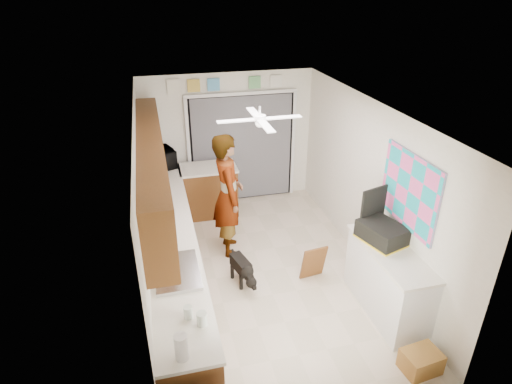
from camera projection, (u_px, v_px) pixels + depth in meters
floor at (262, 271)px, 6.48m from camera, size 5.00×5.00×0.00m
ceiling at (264, 110)px, 5.37m from camera, size 5.00×5.00×0.00m
wall_back at (229, 139)px, 8.09m from camera, size 3.20×0.00×3.20m
wall_front at (337, 324)px, 3.76m from camera, size 3.20×0.00×3.20m
wall_left at (145, 212)px, 5.57m from camera, size 0.00×5.00×5.00m
wall_right at (368, 186)px, 6.28m from camera, size 0.00×5.00×5.00m
left_base_cabinets at (173, 259)px, 6.00m from camera, size 0.60×4.80×0.90m
left_countertop at (171, 230)px, 5.79m from camera, size 0.62×4.80×0.04m
upper_cabinets at (152, 166)px, 5.54m from camera, size 0.32×4.00×0.80m
sink_basin at (177, 272)px, 4.90m from camera, size 0.50×0.76×0.06m
faucet at (159, 268)px, 4.82m from camera, size 0.03×0.03×0.22m
peninsula_base at (209, 191)px, 7.91m from camera, size 1.00×0.60×0.90m
peninsula_top at (207, 168)px, 7.70m from camera, size 1.04×0.64×0.04m
back_opening_recess at (242, 149)px, 8.21m from camera, size 2.00×0.06×2.10m
curtain_panel at (243, 149)px, 8.18m from camera, size 1.90×0.03×2.05m
door_trim_left at (189, 154)px, 7.96m from camera, size 0.06×0.04×2.10m
door_trim_right at (293, 145)px, 8.41m from camera, size 0.06×0.04×2.10m
door_trim_head at (242, 94)px, 7.71m from camera, size 2.10×0.04×0.06m
header_frame_0 at (194, 86)px, 7.47m from camera, size 0.22×0.02×0.22m
header_frame_1 at (214, 85)px, 7.54m from camera, size 0.22×0.02×0.22m
header_frame_3 at (255, 82)px, 7.71m from camera, size 0.22×0.02×0.22m
header_frame_4 at (276, 81)px, 7.80m from camera, size 0.22×0.02×0.22m
route66_sign at (173, 87)px, 7.39m from camera, size 0.22×0.02×0.26m
right_counter_base at (387, 282)px, 5.54m from camera, size 0.50×1.40×0.90m
right_counter_top at (392, 252)px, 5.32m from camera, size 0.54×1.44×0.04m
abstract_painting at (409, 191)px, 5.23m from camera, size 0.03×1.15×0.95m
ceiling_fan at (260, 119)px, 5.62m from camera, size 1.14×1.14×0.24m
microwave at (161, 157)px, 7.65m from camera, size 0.60×0.71×0.34m
jar_a at (202, 319)px, 4.15m from camera, size 0.11×0.11×0.14m
jar_b at (188, 312)px, 4.24m from camera, size 0.12×0.12×0.13m
paper_towel_roll at (181, 347)px, 3.75m from camera, size 0.14×0.14×0.26m
suitcase at (382, 233)px, 5.46m from camera, size 0.58×0.67×0.25m
suitcase_rim at (381, 240)px, 5.51m from camera, size 0.59×0.68×0.02m
suitcase_lid at (373, 205)px, 5.60m from camera, size 0.41×0.15×0.50m
cardboard_box at (421, 361)px, 4.79m from camera, size 0.44×0.35×0.26m
navy_crate at (420, 363)px, 4.80m from camera, size 0.37×0.32×0.21m
cabinet_door_panel at (313, 263)px, 6.21m from camera, size 0.39×0.19×0.55m
man at (228, 195)px, 6.58m from camera, size 0.48×0.73×1.98m
dog at (241, 269)px, 6.16m from camera, size 0.38×0.62×0.45m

